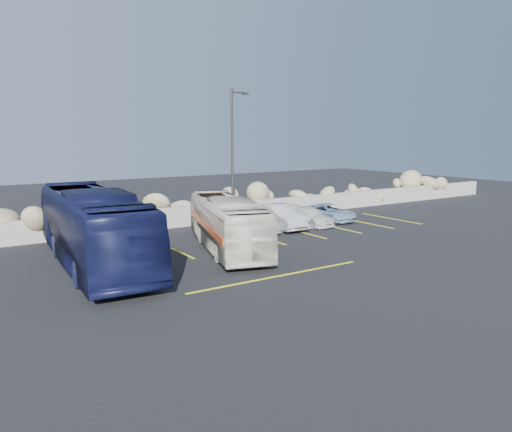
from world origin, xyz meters
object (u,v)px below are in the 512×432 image
car_a (249,219)px  car_b (279,217)px  vintage_bus (227,224)px  car_c (309,216)px  car_d (330,212)px  lamppost (233,155)px  tour_coach (93,227)px

car_a → car_b: 2.02m
vintage_bus → car_c: (7.42, 2.87, -0.73)m
vintage_bus → car_b: 6.13m
car_a → car_d: size_ratio=1.13×
car_a → car_d: car_a is taller
lamppost → car_b: bearing=-26.7°
tour_coach → car_c: (13.55, 2.26, -1.08)m
lamppost → car_d: bearing=-7.2°
tour_coach → car_d: tour_coach is taller
lamppost → tour_coach: size_ratio=0.69×
vintage_bus → car_b: bearing=47.0°
tour_coach → car_b: 11.73m
car_b → car_d: 4.27m
lamppost → car_b: lamppost is taller
tour_coach → vintage_bus: bearing=-1.5°
car_b → car_c: 2.11m
lamppost → car_b: size_ratio=1.88×
car_b → car_c: size_ratio=1.15×
car_a → car_b: car_a is taller
car_a → car_d: (6.27, 0.23, -0.20)m
car_c → car_b: bearing=174.5°
tour_coach → car_a: 9.81m
car_c → vintage_bus: bearing=-160.9°
vintage_bus → car_b: size_ratio=2.13×
lamppost → vintage_bus: lamppost is taller
lamppost → vintage_bus: 5.95m
car_b → car_c: (2.10, -0.13, -0.16)m
vintage_bus → car_a: vintage_bus is taller
car_a → car_d: 6.28m
lamppost → car_c: lamppost is taller
lamppost → car_d: lamppost is taller
car_c → lamppost: bearing=161.4°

